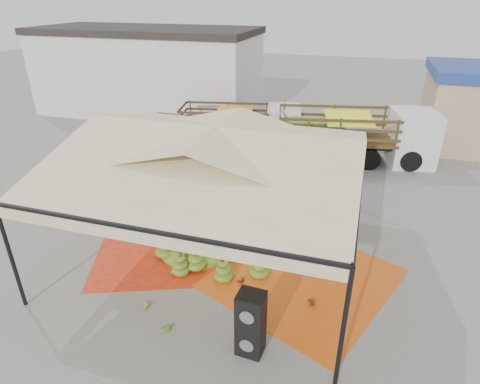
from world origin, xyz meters
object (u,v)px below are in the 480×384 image
(vendor, at_px, (239,159))
(banana_heap, at_px, (219,219))
(truck_right, at_px, (362,130))
(speaker_stack, at_px, (251,324))
(truck_left, at_px, (245,121))

(vendor, bearing_deg, banana_heap, 114.40)
(vendor, bearing_deg, truck_right, -131.12)
(banana_heap, bearing_deg, vendor, 99.92)
(speaker_stack, bearing_deg, truck_left, 110.40)
(vendor, height_order, truck_right, truck_right)
(banana_heap, xyz_separation_m, vendor, (-0.86, 4.94, 0.15))
(banana_heap, bearing_deg, speaker_stack, -61.85)
(speaker_stack, relative_size, truck_right, 0.22)
(banana_heap, distance_m, truck_right, 9.39)
(vendor, xyz_separation_m, truck_left, (-0.87, 3.91, 0.52))
(banana_heap, height_order, speaker_stack, speaker_stack)
(speaker_stack, height_order, vendor, speaker_stack)
(speaker_stack, bearing_deg, vendor, 112.24)
(banana_heap, distance_m, vendor, 5.02)
(banana_heap, xyz_separation_m, speaker_stack, (2.33, -4.35, 0.19))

